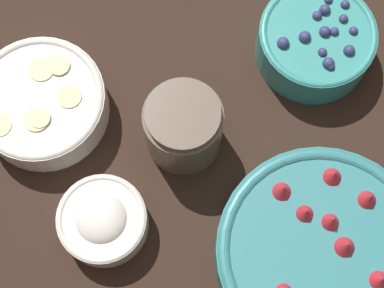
% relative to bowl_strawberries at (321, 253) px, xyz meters
% --- Properties ---
extents(ground_plane, '(4.00, 4.00, 0.00)m').
position_rel_bowl_strawberries_xyz_m(ground_plane, '(0.08, 0.09, -0.04)').
color(ground_plane, black).
extents(bowl_strawberries, '(0.25, 0.25, 0.08)m').
position_rel_bowl_strawberries_xyz_m(bowl_strawberries, '(0.00, 0.00, 0.00)').
color(bowl_strawberries, teal).
rests_on(bowl_strawberries, ground_plane).
extents(bowl_blueberries, '(0.15, 0.15, 0.07)m').
position_rel_bowl_strawberries_xyz_m(bowl_blueberries, '(0.25, -0.11, -0.00)').
color(bowl_blueberries, teal).
rests_on(bowl_blueberries, ground_plane).
extents(bowl_bananas, '(0.17, 0.17, 0.05)m').
position_rel_bowl_strawberries_xyz_m(bowl_bananas, '(0.31, 0.24, -0.01)').
color(bowl_bananas, silver).
rests_on(bowl_bananas, ground_plane).
extents(bowl_cream, '(0.11, 0.11, 0.05)m').
position_rel_bowl_strawberries_xyz_m(bowl_cream, '(0.14, 0.22, -0.01)').
color(bowl_cream, silver).
rests_on(bowl_cream, ground_plane).
extents(jar_chocolate, '(0.10, 0.10, 0.10)m').
position_rel_bowl_strawberries_xyz_m(jar_chocolate, '(0.20, 0.09, 0.01)').
color(jar_chocolate, brown).
rests_on(jar_chocolate, ground_plane).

